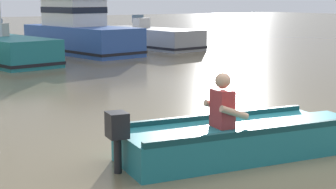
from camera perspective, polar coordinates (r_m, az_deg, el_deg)
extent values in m
plane|color=#7A6B4C|center=(7.76, 9.90, -6.01)|extent=(120.00, 120.00, 0.00)
cube|color=#1E727A|center=(7.34, 6.85, -5.07)|extent=(3.23, 1.57, 0.44)
cube|color=#1E727A|center=(8.35, 17.08, -3.58)|extent=(0.49, 0.66, 0.42)
cube|color=#103F43|center=(7.71, 4.93, -2.38)|extent=(3.01, 0.55, 0.08)
cube|color=#103F43|center=(6.87, 9.10, -4.06)|extent=(3.01, 0.55, 0.08)
cube|color=teal|center=(7.25, 6.20, -3.79)|extent=(0.43, 1.04, 0.06)
cylinder|color=black|center=(6.65, -5.47, -6.23)|extent=(0.11, 0.11, 0.54)
cube|color=black|center=(6.56, -5.52, -3.30)|extent=(0.28, 0.31, 0.32)
cube|color=#B23333|center=(7.16, 5.90, -1.51)|extent=(0.27, 0.37, 0.52)
sphere|color=tan|center=(7.09, 5.96, 1.50)|extent=(0.22, 0.22, 0.22)
cylinder|color=tan|center=(7.37, 5.38, -1.31)|extent=(0.43, 0.16, 0.23)
cylinder|color=tan|center=(7.00, 7.16, -1.96)|extent=(0.43, 0.16, 0.23)
cube|color=#1E727A|center=(18.82, -17.39, 4.60)|extent=(2.56, 5.15, 0.90)
cube|color=black|center=(18.85, -17.35, 3.72)|extent=(2.61, 5.20, 0.10)
cube|color=#2D519E|center=(21.58, -9.35, 5.86)|extent=(2.89, 5.99, 1.09)
cube|color=black|center=(21.61, -9.32, 4.93)|extent=(2.93, 6.04, 0.10)
cube|color=silver|center=(21.97, -10.17, 8.67)|extent=(1.94, 2.63, 1.02)
cube|color=black|center=(21.96, -10.18, 9.00)|extent=(1.97, 2.66, 0.24)
cube|color=gray|center=(23.86, -2.23, 6.14)|extent=(2.63, 5.87, 0.87)
cube|color=black|center=(23.88, -2.23, 5.46)|extent=(2.67, 5.92, 0.10)
cube|color=beige|center=(24.15, -2.89, 7.74)|extent=(0.71, 0.59, 0.44)
cube|color=slate|center=(24.35, -3.28, 8.18)|extent=(0.64, 0.13, 0.36)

